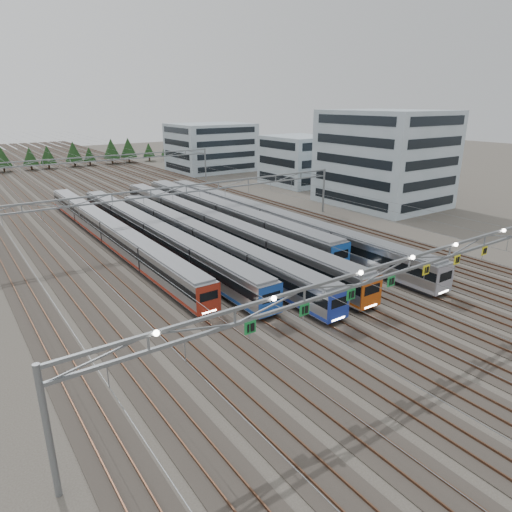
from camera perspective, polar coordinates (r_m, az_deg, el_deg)
ground at (r=42.01m, az=17.57°, el=-10.30°), size 400.00×400.00×0.00m
track_bed at (r=126.45m, az=-21.04°, el=9.31°), size 54.00×260.00×5.42m
train_a at (r=68.97m, az=-17.80°, el=2.94°), size 2.64×58.10×3.43m
train_b at (r=65.64m, az=-12.68°, el=2.70°), size 2.80×55.37×3.64m
train_c at (r=62.38m, az=-6.79°, el=2.14°), size 2.71×52.38×3.53m
train_d at (r=68.46m, az=-5.39°, el=3.81°), size 2.89×61.75×3.77m
train_e at (r=73.98m, az=-3.92°, el=5.13°), size 3.15×52.35×4.11m
train_f at (r=72.05m, az=1.41°, el=4.63°), size 2.86×62.88×3.72m
gantry_near at (r=39.05m, az=18.68°, el=-1.25°), size 56.36×0.61×8.08m
gantry_mid at (r=69.75m, az=-8.68°, el=7.54°), size 56.36×0.36×8.00m
gantry_far at (r=111.43m, az=-19.33°, el=10.92°), size 56.36×0.36×8.00m
depot_bldg_south at (r=94.68m, az=15.70°, el=11.67°), size 18.00×22.00×18.13m
depot_bldg_mid at (r=115.13m, az=5.41°, el=11.82°), size 14.00×16.00×11.67m
depot_bldg_north at (r=138.26m, az=-5.66°, el=13.37°), size 22.00×18.00×13.48m
treeline at (r=154.86m, az=-24.37°, el=11.48°), size 93.80×5.60×7.02m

